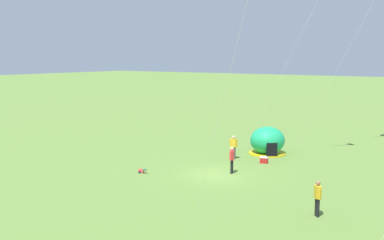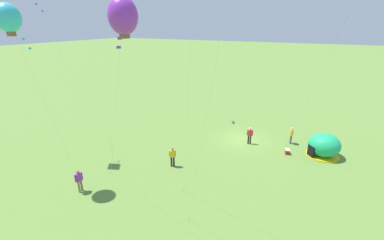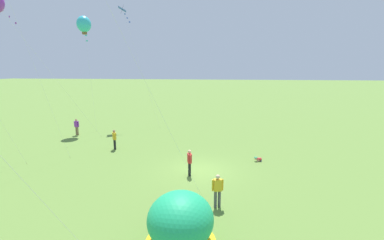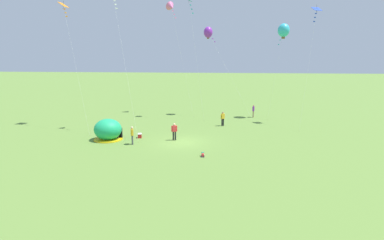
{
  "view_description": "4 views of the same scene",
  "coord_description": "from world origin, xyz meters",
  "px_view_note": "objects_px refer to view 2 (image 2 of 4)",
  "views": [
    {
      "loc": [
        23.67,
        14.25,
        7.41
      ],
      "look_at": [
        3.76,
        0.66,
        3.99
      ],
      "focal_mm": 42.0,
      "sensor_mm": 36.0,
      "label": 1
    },
    {
      "loc": [
        -6.16,
        23.76,
        11.22
      ],
      "look_at": [
        2.96,
        5.7,
        3.59
      ],
      "focal_mm": 24.0,
      "sensor_mm": 36.0,
      "label": 2
    },
    {
      "loc": [
        -16.27,
        -1.63,
        6.79
      ],
      "look_at": [
        2.74,
        0.91,
        2.95
      ],
      "focal_mm": 24.0,
      "sensor_mm": 36.0,
      "label": 3
    },
    {
      "loc": [
        4.43,
        -27.59,
        7.87
      ],
      "look_at": [
        0.95,
        0.45,
        2.12
      ],
      "focal_mm": 28.0,
      "sensor_mm": 36.0,
      "label": 4
    }
  ],
  "objects_px": {
    "person_far_back": "(250,135)",
    "cooler_box": "(287,152)",
    "popup_tent": "(324,146)",
    "kite_purple": "(123,16)",
    "toddler_crawling": "(233,122)",
    "person_center_field": "(79,180)",
    "person_with_toddler": "(291,134)",
    "person_strolling": "(172,156)",
    "kite_cyan": "(8,18)"
  },
  "relations": [
    {
      "from": "cooler_box",
      "to": "popup_tent",
      "type": "bearing_deg",
      "value": -159.33
    },
    {
      "from": "person_center_field",
      "to": "kite_purple",
      "type": "bearing_deg",
      "value": 167.84
    },
    {
      "from": "person_center_field",
      "to": "kite_cyan",
      "type": "relative_size",
      "value": 0.14
    },
    {
      "from": "cooler_box",
      "to": "person_far_back",
      "type": "distance_m",
      "value": 3.79
    },
    {
      "from": "toddler_crawling",
      "to": "kite_cyan",
      "type": "xyz_separation_m",
      "value": [
        8.86,
        18.04,
        11.37
      ]
    },
    {
      "from": "kite_purple",
      "to": "kite_cyan",
      "type": "bearing_deg",
      "value": -6.43
    },
    {
      "from": "toddler_crawling",
      "to": "kite_cyan",
      "type": "height_order",
      "value": "kite_cyan"
    },
    {
      "from": "person_with_toddler",
      "to": "person_far_back",
      "type": "distance_m",
      "value": 4.13
    },
    {
      "from": "kite_cyan",
      "to": "person_far_back",
      "type": "bearing_deg",
      "value": -132.24
    },
    {
      "from": "popup_tent",
      "to": "toddler_crawling",
      "type": "relative_size",
      "value": 5.08
    },
    {
      "from": "toddler_crawling",
      "to": "person_strolling",
      "type": "relative_size",
      "value": 0.32
    },
    {
      "from": "toddler_crawling",
      "to": "person_center_field",
      "type": "xyz_separation_m",
      "value": [
        5.41,
        17.77,
        0.79
      ]
    },
    {
      "from": "cooler_box",
      "to": "person_with_toddler",
      "type": "bearing_deg",
      "value": -89.37
    },
    {
      "from": "person_strolling",
      "to": "person_center_field",
      "type": "distance_m",
      "value": 7.19
    },
    {
      "from": "person_far_back",
      "to": "popup_tent",
      "type": "bearing_deg",
      "value": -174.93
    },
    {
      "from": "cooler_box",
      "to": "toddler_crawling",
      "type": "bearing_deg",
      "value": -36.99
    },
    {
      "from": "person_center_field",
      "to": "kite_cyan",
      "type": "xyz_separation_m",
      "value": [
        3.46,
        0.27,
        10.58
      ]
    },
    {
      "from": "cooler_box",
      "to": "person_with_toddler",
      "type": "relative_size",
      "value": 0.35
    },
    {
      "from": "person_far_back",
      "to": "toddler_crawling",
      "type": "bearing_deg",
      "value": -55.46
    },
    {
      "from": "popup_tent",
      "to": "person_far_back",
      "type": "height_order",
      "value": "popup_tent"
    },
    {
      "from": "person_center_field",
      "to": "person_far_back",
      "type": "relative_size",
      "value": 1.0
    },
    {
      "from": "popup_tent",
      "to": "person_with_toddler",
      "type": "relative_size",
      "value": 1.63
    },
    {
      "from": "cooler_box",
      "to": "kite_purple",
      "type": "relative_size",
      "value": 0.05
    },
    {
      "from": "person_far_back",
      "to": "kite_cyan",
      "type": "distance_m",
      "value": 20.88
    },
    {
      "from": "popup_tent",
      "to": "person_far_back",
      "type": "bearing_deg",
      "value": 5.07
    },
    {
      "from": "person_far_back",
      "to": "kite_purple",
      "type": "xyz_separation_m",
      "value": [
        2.21,
        14.45,
        10.53
      ]
    },
    {
      "from": "person_far_back",
      "to": "kite_purple",
      "type": "distance_m",
      "value": 18.01
    },
    {
      "from": "person_strolling",
      "to": "kite_cyan",
      "type": "height_order",
      "value": "kite_cyan"
    },
    {
      "from": "person_with_toddler",
      "to": "person_far_back",
      "type": "relative_size",
      "value": 1.0
    },
    {
      "from": "popup_tent",
      "to": "kite_purple",
      "type": "height_order",
      "value": "kite_purple"
    },
    {
      "from": "person_far_back",
      "to": "cooler_box",
      "type": "bearing_deg",
      "value": 172.16
    },
    {
      "from": "toddler_crawling",
      "to": "person_center_field",
      "type": "relative_size",
      "value": 0.32
    },
    {
      "from": "person_far_back",
      "to": "person_with_toddler",
      "type": "bearing_deg",
      "value": -152.26
    },
    {
      "from": "cooler_box",
      "to": "person_strolling",
      "type": "distance_m",
      "value": 10.61
    },
    {
      "from": "popup_tent",
      "to": "person_far_back",
      "type": "relative_size",
      "value": 1.63
    },
    {
      "from": "person_with_toddler",
      "to": "person_far_back",
      "type": "bearing_deg",
      "value": 27.74
    },
    {
      "from": "cooler_box",
      "to": "kite_cyan",
      "type": "distance_m",
      "value": 23.28
    },
    {
      "from": "person_center_field",
      "to": "person_with_toddler",
      "type": "height_order",
      "value": "same"
    },
    {
      "from": "cooler_box",
      "to": "toddler_crawling",
      "type": "distance_m",
      "value": 8.66
    },
    {
      "from": "person_center_field",
      "to": "kite_cyan",
      "type": "bearing_deg",
      "value": 4.47
    },
    {
      "from": "cooler_box",
      "to": "toddler_crawling",
      "type": "height_order",
      "value": "cooler_box"
    },
    {
      "from": "toddler_crawling",
      "to": "kite_cyan",
      "type": "distance_m",
      "value": 23.09
    },
    {
      "from": "kite_cyan",
      "to": "kite_purple",
      "type": "height_order",
      "value": "kite_cyan"
    },
    {
      "from": "popup_tent",
      "to": "kite_purple",
      "type": "relative_size",
      "value": 0.23
    },
    {
      "from": "kite_purple",
      "to": "popup_tent",
      "type": "bearing_deg",
      "value": -120.3
    },
    {
      "from": "kite_cyan",
      "to": "cooler_box",
      "type": "bearing_deg",
      "value": -140.91
    },
    {
      "from": "toddler_crawling",
      "to": "person_strolling",
      "type": "bearing_deg",
      "value": 83.5
    },
    {
      "from": "person_strolling",
      "to": "person_far_back",
      "type": "height_order",
      "value": "same"
    },
    {
      "from": "toddler_crawling",
      "to": "kite_purple",
      "type": "height_order",
      "value": "kite_purple"
    },
    {
      "from": "toddler_crawling",
      "to": "person_center_field",
      "type": "height_order",
      "value": "person_center_field"
    }
  ]
}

